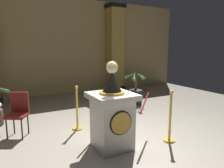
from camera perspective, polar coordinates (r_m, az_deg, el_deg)
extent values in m
plane|color=#9E9384|center=(4.59, 1.80, -14.73)|extent=(12.00, 12.00, 0.00)
cube|color=tan|center=(8.97, -14.91, 9.91)|extent=(12.00, 0.16, 3.96)
cube|color=silver|center=(4.04, 0.00, -10.79)|extent=(0.65, 0.65, 0.97)
cube|color=silver|center=(3.88, 0.00, -3.35)|extent=(0.81, 0.81, 0.10)
cylinder|color=gold|center=(3.72, 2.52, -10.71)|extent=(0.40, 0.03, 0.40)
cylinder|color=black|center=(3.73, 2.44, -10.66)|extent=(0.44, 0.01, 0.44)
cylinder|color=gold|center=(3.86, 0.00, -2.34)|extent=(0.49, 0.49, 0.04)
cone|color=black|center=(3.83, 0.00, 0.73)|extent=(0.36, 0.36, 0.38)
cylinder|color=gold|center=(3.80, 0.00, 3.36)|extent=(0.03, 0.03, 0.06)
sphere|color=beige|center=(3.79, 0.00, 4.61)|extent=(0.22, 0.22, 0.22)
cylinder|color=gold|center=(4.64, 15.39, -14.64)|extent=(0.24, 0.24, 0.03)
cylinder|color=gold|center=(4.46, 15.67, -8.95)|extent=(0.05, 0.05, 1.00)
sphere|color=gold|center=(4.32, 16.00, -2.16)|extent=(0.08, 0.08, 0.08)
cylinder|color=gold|center=(5.15, -9.42, -11.91)|extent=(0.24, 0.24, 0.03)
cylinder|color=gold|center=(4.99, -9.57, -6.86)|extent=(0.05, 0.05, 0.97)
sphere|color=gold|center=(4.87, -9.75, -0.90)|extent=(0.08, 0.08, 0.08)
cylinder|color=#591419|center=(4.43, 8.96, -4.93)|extent=(0.79, 0.76, 0.22)
cylinder|color=#591419|center=(4.70, -3.92, -3.97)|extent=(0.79, 0.76, 0.22)
sphere|color=#591419|center=(4.56, 2.32, -5.56)|extent=(0.04, 0.04, 0.04)
cube|color=black|center=(9.69, 0.72, -0.97)|extent=(0.71, 0.71, 0.20)
cube|color=gold|center=(9.52, 0.74, 9.73)|extent=(0.62, 0.62, 3.80)
cube|color=black|center=(9.69, 0.77, 20.55)|extent=(0.74, 0.74, 0.16)
cone|color=#387533|center=(5.85, -28.40, -1.20)|extent=(0.42, 0.13, 0.27)
cylinder|color=black|center=(7.20, 6.45, -3.58)|extent=(0.44, 0.44, 0.50)
cylinder|color=brown|center=(7.12, 6.51, -0.24)|extent=(0.08, 0.08, 0.35)
cone|color=#387533|center=(7.15, 7.99, 2.44)|extent=(0.38, 0.16, 0.33)
cone|color=#387533|center=(7.25, 6.16, 2.58)|extent=(0.20, 0.38, 0.32)
cone|color=#387533|center=(7.05, 4.99, 2.40)|extent=(0.37, 0.29, 0.30)
cone|color=#387533|center=(6.88, 6.20, 2.19)|extent=(0.32, 0.33, 0.33)
cone|color=#387533|center=(6.93, 7.64, 2.21)|extent=(0.13, 0.40, 0.25)
cylinder|color=black|center=(4.97, -26.93, -11.09)|extent=(0.03, 0.03, 0.45)
cylinder|color=black|center=(4.83, -23.49, -11.41)|extent=(0.03, 0.03, 0.45)
cylinder|color=black|center=(5.24, -25.32, -9.91)|extent=(0.03, 0.03, 0.45)
cylinder|color=black|center=(5.11, -22.03, -10.17)|extent=(0.03, 0.03, 0.45)
cube|color=maroon|center=(4.95, -24.65, -7.86)|extent=(0.54, 0.54, 0.06)
cube|color=maroon|center=(5.04, -24.05, -4.52)|extent=(0.37, 0.24, 0.45)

